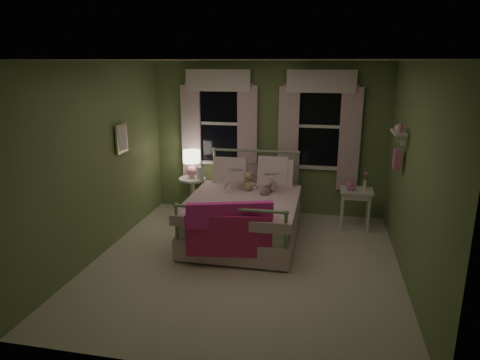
% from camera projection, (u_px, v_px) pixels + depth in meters
% --- Properties ---
extents(room_shell, '(4.20, 4.20, 4.20)m').
position_uv_depth(room_shell, '(245.00, 168.00, 5.34)').
color(room_shell, silver).
rests_on(room_shell, ground).
extents(bed, '(1.58, 2.04, 1.18)m').
position_uv_depth(bed, '(245.00, 214.00, 6.40)').
color(bed, white).
rests_on(bed, ground).
extents(pink_throw, '(1.10, 0.41, 0.71)m').
position_uv_depth(pink_throw, '(229.00, 224.00, 5.38)').
color(pink_throw, '#FF31AA').
rests_on(pink_throw, bed).
extents(child_left, '(0.30, 0.20, 0.79)m').
position_uv_depth(child_left, '(232.00, 168.00, 6.71)').
color(child_left, '#F7D1DD').
rests_on(child_left, bed).
extents(child_right, '(0.40, 0.32, 0.79)m').
position_uv_depth(child_right, '(268.00, 170.00, 6.60)').
color(child_right, '#F7D1DD').
rests_on(child_right, bed).
extents(book_left, '(0.20, 0.12, 0.26)m').
position_uv_depth(book_left, '(229.00, 172.00, 6.47)').
color(book_left, beige).
rests_on(book_left, child_left).
extents(book_right, '(0.22, 0.16, 0.26)m').
position_uv_depth(book_right, '(265.00, 177.00, 6.38)').
color(book_right, beige).
rests_on(book_right, child_right).
extents(teddy_bear, '(0.23, 0.19, 0.31)m').
position_uv_depth(teddy_bear, '(248.00, 183.00, 6.55)').
color(teddy_bear, tan).
rests_on(teddy_bear, bed).
extents(nightstand_left, '(0.46, 0.46, 0.65)m').
position_uv_depth(nightstand_left, '(193.00, 191.00, 7.41)').
color(nightstand_left, white).
rests_on(nightstand_left, ground).
extents(table_lamp, '(0.29, 0.29, 0.46)m').
position_uv_depth(table_lamp, '(192.00, 161.00, 7.27)').
color(table_lamp, pink).
rests_on(table_lamp, nightstand_left).
extents(book_nightstand, '(0.24, 0.27, 0.02)m').
position_uv_depth(book_nightstand, '(196.00, 179.00, 7.25)').
color(book_nightstand, beige).
rests_on(book_nightstand, nightstand_left).
extents(nightstand_right, '(0.50, 0.40, 0.64)m').
position_uv_depth(nightstand_right, '(356.00, 195.00, 6.72)').
color(nightstand_right, white).
rests_on(nightstand_right, ground).
extents(pink_toy, '(0.14, 0.18, 0.14)m').
position_uv_depth(pink_toy, '(350.00, 186.00, 6.69)').
color(pink_toy, pink).
rests_on(pink_toy, nightstand_right).
extents(bud_vase, '(0.06, 0.06, 0.28)m').
position_uv_depth(bud_vase, '(365.00, 180.00, 6.68)').
color(bud_vase, white).
rests_on(bud_vase, nightstand_right).
extents(window_left, '(1.34, 0.13, 1.96)m').
position_uv_depth(window_left, '(219.00, 120.00, 7.33)').
color(window_left, black).
rests_on(window_left, room_shell).
extents(window_right, '(1.34, 0.13, 1.96)m').
position_uv_depth(window_right, '(319.00, 122.00, 7.00)').
color(window_right, black).
rests_on(window_right, room_shell).
extents(wall_shelf, '(0.15, 0.50, 0.60)m').
position_uv_depth(wall_shelf, '(398.00, 146.00, 5.57)').
color(wall_shelf, white).
rests_on(wall_shelf, room_shell).
extents(framed_picture, '(0.03, 0.32, 0.42)m').
position_uv_depth(framed_picture, '(122.00, 139.00, 6.23)').
color(framed_picture, beige).
rests_on(framed_picture, room_shell).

